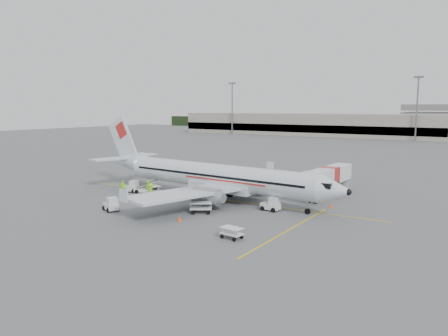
# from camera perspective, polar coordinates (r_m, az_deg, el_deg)

# --- Properties ---
(ground) EXTENTS (360.00, 360.00, 0.00)m
(ground) POSITION_cam_1_polar(r_m,az_deg,el_deg) (56.69, -1.09, -4.04)
(ground) COLOR #56595B
(stripe_lead) EXTENTS (44.00, 0.20, 0.01)m
(stripe_lead) POSITION_cam_1_polar(r_m,az_deg,el_deg) (56.69, -1.09, -4.04)
(stripe_lead) COLOR yellow
(stripe_lead) RESTS_ON ground
(stripe_cross) EXTENTS (0.20, 20.00, 0.01)m
(stripe_cross) POSITION_cam_1_polar(r_m,az_deg,el_deg) (43.28, 8.59, -7.93)
(stripe_cross) COLOR yellow
(stripe_cross) RESTS_ON ground
(terminal_west) EXTENTS (110.00, 22.00, 9.00)m
(terminal_west) POSITION_cam_1_polar(r_m,az_deg,el_deg) (189.94, 10.77, 5.63)
(terminal_west) COLOR gray
(terminal_west) RESTS_ON ground
(treeline) EXTENTS (300.00, 3.00, 6.00)m
(treeline) POSITION_cam_1_polar(r_m,az_deg,el_deg) (223.41, 24.78, 4.99)
(treeline) COLOR black
(treeline) RESTS_ON ground
(mast_west) EXTENTS (3.20, 1.20, 22.00)m
(mast_west) POSITION_cam_1_polar(r_m,az_deg,el_deg) (192.59, 1.08, 7.74)
(mast_west) COLOR slate
(mast_west) RESTS_ON ground
(mast_center) EXTENTS (3.20, 1.20, 22.00)m
(mast_center) POSITION_cam_1_polar(r_m,az_deg,el_deg) (166.12, 23.88, 7.02)
(mast_center) COLOR slate
(mast_center) RESTS_ON ground
(aircraft) EXTENTS (39.86, 32.44, 10.35)m
(aircraft) POSITION_cam_1_polar(r_m,az_deg,el_deg) (55.34, -0.83, 1.10)
(aircraft) COLOR silver
(aircraft) RESTS_ON ground
(jet_bridge) EXTENTS (3.44, 14.94, 3.89)m
(jet_bridge) POSITION_cam_1_polar(r_m,az_deg,el_deg) (59.78, 13.58, -1.74)
(jet_bridge) COLOR silver
(jet_bridge) RESTS_ON ground
(belt_loader) EXTENTS (4.54, 3.05, 2.30)m
(belt_loader) POSITION_cam_1_polar(r_m,az_deg,el_deg) (61.15, -10.13, -2.18)
(belt_loader) COLOR silver
(belt_loader) RESTS_ON ground
(tug_fore) EXTENTS (2.22, 1.39, 1.64)m
(tug_fore) POSITION_cam_1_polar(r_m,az_deg,el_deg) (50.45, 6.10, -4.64)
(tug_fore) COLOR silver
(tug_fore) RESTS_ON ground
(tug_mid) EXTENTS (2.42, 1.94, 1.64)m
(tug_mid) POSITION_cam_1_polar(r_m,az_deg,el_deg) (51.73, -14.57, -4.55)
(tug_mid) COLOR silver
(tug_mid) RESTS_ON ground
(tug_aft) EXTENTS (2.32, 1.66, 1.62)m
(tug_aft) POSITION_cam_1_polar(r_m,az_deg,el_deg) (62.38, -12.06, -2.35)
(tug_aft) COLOR silver
(tug_aft) RESTS_ON ground
(cart_loaded_a) EXTENTS (2.67, 2.17, 1.21)m
(cart_loaded_a) POSITION_cam_1_polar(r_m,az_deg,el_deg) (60.38, -9.21, -2.82)
(cart_loaded_a) COLOR silver
(cart_loaded_a) RESTS_ON ground
(cart_loaded_b) EXTENTS (2.30, 1.76, 1.06)m
(cart_loaded_b) POSITION_cam_1_polar(r_m,az_deg,el_deg) (56.75, -4.81, -3.51)
(cart_loaded_b) COLOR silver
(cart_loaded_b) RESTS_ON ground
(cart_empty_a) EXTENTS (2.80, 2.49, 1.26)m
(cart_empty_a) POSITION_cam_1_polar(r_m,az_deg,el_deg) (49.06, -3.03, -5.20)
(cart_empty_a) COLOR silver
(cart_empty_a) RESTS_ON ground
(cart_empty_b) EXTENTS (2.17, 1.46, 1.06)m
(cart_empty_b) POSITION_cam_1_polar(r_m,az_deg,el_deg) (39.78, 1.02, -8.49)
(cart_empty_b) COLOR silver
(cart_empty_b) RESTS_ON ground
(cone_nose) EXTENTS (0.34, 0.34, 0.55)m
(cone_nose) POSITION_cam_1_polar(r_m,az_deg,el_deg) (52.97, 13.76, -4.82)
(cone_nose) COLOR #FF560E
(cone_nose) RESTS_ON ground
(cone_port) EXTENTS (0.38, 0.38, 0.62)m
(cone_port) POSITION_cam_1_polar(r_m,az_deg,el_deg) (69.29, 4.95, -1.60)
(cone_port) COLOR #FF560E
(cone_port) RESTS_ON ground
(cone_stbd) EXTENTS (0.42, 0.42, 0.69)m
(cone_stbd) POSITION_cam_1_polar(r_m,az_deg,el_deg) (45.79, -5.84, -6.56)
(cone_stbd) COLOR #FF560E
(cone_stbd) RESTS_ON ground
(crew_a) EXTENTS (0.75, 0.59, 1.80)m
(crew_a) POSITION_cam_1_polar(r_m,az_deg,el_deg) (56.02, -3.96, -3.27)
(crew_a) COLOR #8EEB14
(crew_a) RESTS_ON ground
(crew_b) EXTENTS (1.07, 1.15, 1.89)m
(crew_b) POSITION_cam_1_polar(r_m,az_deg,el_deg) (60.36, -9.90, -2.51)
(crew_b) COLOR #8EEB14
(crew_b) RESTS_ON ground
(crew_c) EXTENTS (1.05, 1.31, 1.77)m
(crew_c) POSITION_cam_1_polar(r_m,az_deg,el_deg) (58.73, -9.46, -2.85)
(crew_c) COLOR #8EEB14
(crew_c) RESTS_ON ground
(crew_d) EXTENTS (1.15, 0.73, 1.82)m
(crew_d) POSITION_cam_1_polar(r_m,az_deg,el_deg) (61.42, -13.04, -2.45)
(crew_d) COLOR #8EEB14
(crew_d) RESTS_ON ground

